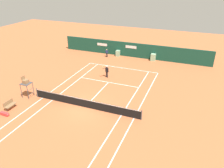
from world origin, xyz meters
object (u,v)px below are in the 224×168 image
at_px(umpire_chair, 26,83).
at_px(player_on_baseline, 107,71).
at_px(player_bench, 10,104).
at_px(tennis_ball_mid_court, 101,92).
at_px(ball_kid_left_post, 107,53).
at_px(equipment_bag, 5,114).
at_px(tennis_ball_by_sideline, 120,83).

relative_size(umpire_chair, player_on_baseline, 1.35).
height_order(player_bench, player_on_baseline, player_on_baseline).
bearing_deg(player_bench, umpire_chair, -179.73).
bearing_deg(tennis_ball_mid_court, ball_kid_left_post, 109.85).
height_order(equipment_bag, tennis_ball_by_sideline, equipment_bag).
relative_size(equipment_bag, tennis_ball_mid_court, 14.72).
distance_m(player_on_baseline, tennis_ball_by_sideline, 2.68).
distance_m(player_bench, equipment_bag, 1.29).
distance_m(umpire_chair, player_bench, 2.93).
distance_m(umpire_chair, equipment_bag, 4.15).
distance_m(umpire_chair, ball_kid_left_post, 16.03).
height_order(umpire_chair, tennis_ball_mid_court, umpire_chair).
bearing_deg(ball_kid_left_post, player_on_baseline, 107.86).
distance_m(player_bench, player_on_baseline, 12.42).
bearing_deg(player_on_baseline, player_bench, 74.04).
xyz_separation_m(player_on_baseline, tennis_ball_mid_court, (1.02, -4.08, -0.94)).
xyz_separation_m(equipment_bag, tennis_ball_by_sideline, (7.96, 10.84, -0.13)).
bearing_deg(equipment_bag, ball_kid_left_post, 82.78).
bearing_deg(tennis_ball_by_sideline, player_on_baseline, 154.47).
bearing_deg(player_on_baseline, equipment_bag, 78.29).
height_order(player_on_baseline, ball_kid_left_post, player_on_baseline).
xyz_separation_m(player_bench, equipment_bag, (0.47, -1.15, -0.35)).
bearing_deg(tennis_ball_by_sideline, tennis_ball_mid_court, -112.56).
distance_m(player_on_baseline, ball_kid_left_post, 8.29).
bearing_deg(ball_kid_left_post, tennis_ball_mid_court, 104.89).
relative_size(umpire_chair, player_bench, 1.96).
distance_m(player_bench, tennis_ball_mid_court, 9.82).
bearing_deg(tennis_ball_by_sideline, ball_kid_left_post, 122.14).
xyz_separation_m(equipment_bag, tennis_ball_mid_court, (6.71, 7.84, -0.13)).
relative_size(umpire_chair, equipment_bag, 2.48).
relative_size(tennis_ball_mid_court, tennis_ball_by_sideline, 1.00).
bearing_deg(tennis_ball_by_sideline, umpire_chair, -140.29).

